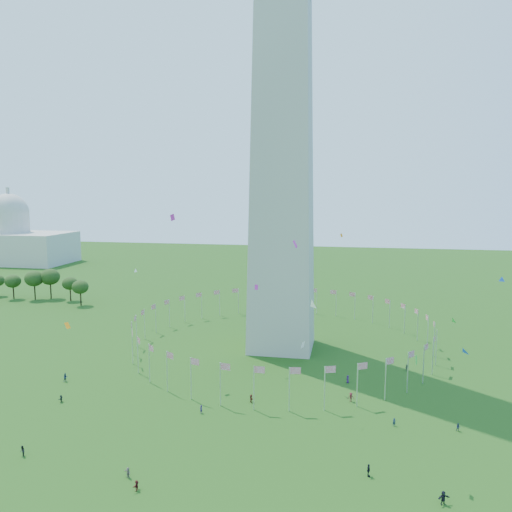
# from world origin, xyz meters

# --- Properties ---
(ground) EXTENTS (600.00, 600.00, 0.00)m
(ground) POSITION_xyz_m (0.00, 0.00, 0.00)
(ground) COLOR #19430F
(ground) RESTS_ON ground
(washington_monument) EXTENTS (16.80, 16.80, 169.00)m
(washington_monument) POSITION_xyz_m (0.00, 50.00, 84.50)
(washington_monument) COLOR #BAB5A5
(washington_monument) RESTS_ON ground
(flag_ring) EXTENTS (80.24, 80.24, 9.00)m
(flag_ring) POSITION_xyz_m (-0.00, 50.00, 4.50)
(flag_ring) COLOR silver
(flag_ring) RESTS_ON ground
(capitol_building) EXTENTS (70.00, 35.00, 46.00)m
(capitol_building) POSITION_xyz_m (-180.00, 180.00, 23.00)
(capitol_building) COLOR beige
(capitol_building) RESTS_ON ground
(crowd) EXTENTS (97.71, 67.93, 1.99)m
(crowd) POSITION_xyz_m (6.33, -0.44, 0.88)
(crowd) COLOR #321B52
(crowd) RESTS_ON ground
(kites_aloft) EXTENTS (117.17, 73.43, 38.41)m
(kites_aloft) POSITION_xyz_m (13.82, 24.04, 19.13)
(kites_aloft) COLOR white
(kites_aloft) RESTS_ON ground
(tree_line_west) EXTENTS (55.03, 15.58, 11.78)m
(tree_line_west) POSITION_xyz_m (-106.09, 90.95, 5.27)
(tree_line_west) COLOR #2D4F1A
(tree_line_west) RESTS_ON ground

